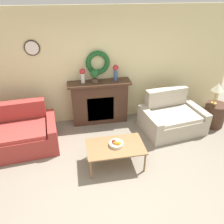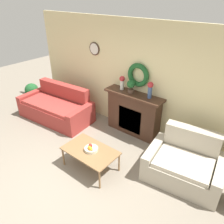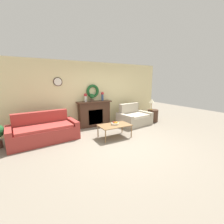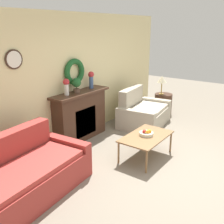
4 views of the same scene
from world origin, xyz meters
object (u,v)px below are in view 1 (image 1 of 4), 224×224
at_px(fireplace, 100,102).
at_px(coffee_table, 115,147).
at_px(side_table_by_loveseat, 214,115).
at_px(vase_on_mantel_left, 83,75).
at_px(fruit_bowl, 116,144).
at_px(loveseat_right, 171,118).
at_px(vase_on_mantel_right, 116,71).
at_px(couch_left, 6,136).
at_px(table_lamp, 218,88).
at_px(potted_plant_on_mantel, 95,75).

height_order(fireplace, coffee_table, fireplace).
xyz_separation_m(side_table_by_loveseat, vase_on_mantel_left, (-3.10, 0.70, 1.00)).
height_order(fruit_bowl, side_table_by_loveseat, side_table_by_loveseat).
height_order(loveseat_right, fruit_bowl, loveseat_right).
xyz_separation_m(side_table_by_loveseat, vase_on_mantel_right, (-2.34, 0.70, 1.02)).
xyz_separation_m(fruit_bowl, vase_on_mantel_right, (0.31, 1.61, 0.81)).
height_order(fruit_bowl, vase_on_mantel_left, vase_on_mantel_left).
height_order(couch_left, side_table_by_loveseat, couch_left).
distance_m(fireplace, vase_on_mantel_left, 0.82).
bearing_deg(side_table_by_loveseat, table_lamp, 141.34).
relative_size(couch_left, vase_on_mantel_right, 5.66).
xyz_separation_m(loveseat_right, vase_on_mantel_left, (-2.00, 0.66, 0.98)).
distance_m(table_lamp, vase_on_mantel_right, 2.39).
bearing_deg(coffee_table, fruit_bowl, 19.03).
xyz_separation_m(coffee_table, table_lamp, (2.60, 0.96, 0.58)).
height_order(couch_left, coffee_table, couch_left).
bearing_deg(table_lamp, couch_left, -178.94).
relative_size(table_lamp, potted_plant_on_mantel, 1.69).
height_order(side_table_by_loveseat, table_lamp, table_lamp).
bearing_deg(table_lamp, coffee_table, -159.65).
distance_m(loveseat_right, coffee_table, 1.83).
bearing_deg(potted_plant_on_mantel, loveseat_right, -20.32).
relative_size(fireplace, vase_on_mantel_right, 3.91).
relative_size(couch_left, fruit_bowl, 8.03).
bearing_deg(couch_left, loveseat_right, -4.15).
distance_m(fireplace, coffee_table, 1.62).
bearing_deg(coffee_table, vase_on_mantel_right, 78.56).
bearing_deg(potted_plant_on_mantel, table_lamp, -12.83).
relative_size(side_table_by_loveseat, vase_on_mantel_left, 1.70).
xyz_separation_m(fireplace, loveseat_right, (1.63, -0.65, -0.24)).
relative_size(vase_on_mantel_left, vase_on_mantel_right, 0.90).
distance_m(fireplace, loveseat_right, 1.77).
relative_size(fruit_bowl, vase_on_mantel_left, 0.79).
relative_size(coffee_table, side_table_by_loveseat, 1.86).
relative_size(fireplace, coffee_table, 1.38).
bearing_deg(fireplace, vase_on_mantel_left, 179.15).
xyz_separation_m(couch_left, fruit_bowl, (2.17, -0.87, 0.17)).
distance_m(loveseat_right, potted_plant_on_mantel, 2.07).
distance_m(side_table_by_loveseat, vase_on_mantel_right, 2.64).
distance_m(loveseat_right, table_lamp, 1.25).
bearing_deg(vase_on_mantel_left, loveseat_right, -18.25).
distance_m(fruit_bowl, vase_on_mantel_right, 1.83).
distance_m(coffee_table, vase_on_mantel_left, 1.89).
bearing_deg(vase_on_mantel_right, fruit_bowl, -100.82).
bearing_deg(vase_on_mantel_left, vase_on_mantel_right, 0.00).
bearing_deg(fireplace, loveseat_right, -21.87).
height_order(fruit_bowl, potted_plant_on_mantel, potted_plant_on_mantel).
height_order(vase_on_mantel_left, vase_on_mantel_right, vase_on_mantel_right).
bearing_deg(couch_left, fruit_bowl, -27.28).
height_order(vase_on_mantel_left, potted_plant_on_mantel, vase_on_mantel_left).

